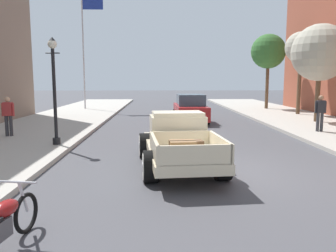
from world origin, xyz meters
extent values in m
plane|color=#47474C|center=(0.00, 0.00, 0.00)|extent=(140.00, 140.00, 0.00)
cube|color=beige|center=(-0.78, 0.32, 0.54)|extent=(2.19, 5.04, 0.24)
cube|color=beige|center=(-0.81, 0.67, 1.06)|extent=(1.65, 1.24, 0.80)
cube|color=beige|center=(-0.81, 0.62, 1.52)|extent=(1.51, 1.06, 0.12)
cube|color=#3D4C5B|center=(-0.86, 1.24, 1.22)|extent=(1.32, 0.16, 0.44)
cube|color=beige|center=(-0.93, 1.97, 0.92)|extent=(1.45, 1.61, 0.52)
cube|color=silver|center=(-1.00, 2.76, 0.90)|extent=(0.69, 0.16, 0.47)
cube|color=beige|center=(-0.66, -1.07, 0.68)|extent=(1.87, 2.24, 0.04)
cube|color=beige|center=(-1.46, -1.14, 0.90)|extent=(0.27, 2.10, 0.44)
cube|color=beige|center=(0.15, -1.00, 0.90)|extent=(0.27, 2.10, 0.44)
cube|color=beige|center=(-0.57, -2.08, 0.90)|extent=(1.62, 0.22, 0.44)
cube|color=beige|center=(-0.75, -0.06, 0.90)|extent=(1.62, 0.22, 0.44)
cylinder|color=black|center=(-1.80, 1.59, 0.40)|extent=(0.43, 0.83, 0.80)
cylinder|color=silver|center=(-1.98, 1.57, 0.40)|extent=(0.07, 0.65, 0.66)
cylinder|color=silver|center=(-1.99, 1.57, 0.40)|extent=(0.04, 0.24, 0.24)
cylinder|color=black|center=(-0.01, 1.75, 0.40)|extent=(0.43, 0.83, 0.80)
cylinder|color=silver|center=(0.17, 1.76, 0.40)|extent=(0.07, 0.65, 0.66)
cylinder|color=silver|center=(0.18, 1.76, 0.40)|extent=(0.04, 0.24, 0.24)
cylinder|color=black|center=(-1.56, -1.10, 0.40)|extent=(0.43, 0.83, 0.80)
cylinder|color=silver|center=(-1.74, -1.11, 0.40)|extent=(0.07, 0.65, 0.66)
cylinder|color=silver|center=(-1.75, -1.12, 0.40)|extent=(0.04, 0.24, 0.24)
cylinder|color=black|center=(0.23, -0.94, 0.40)|extent=(0.43, 0.83, 0.80)
cylinder|color=silver|center=(0.42, -0.92, 0.40)|extent=(0.07, 0.65, 0.66)
cylinder|color=silver|center=(0.43, -0.92, 0.40)|extent=(0.04, 0.24, 0.24)
cube|color=olive|center=(-0.80, -1.43, 0.90)|extent=(0.64, 0.49, 0.40)
cube|color=#3D2D1E|center=(-0.80, -1.43, 0.90)|extent=(0.62, 0.11, 0.42)
cube|color=brown|center=(-0.46, -0.75, 0.84)|extent=(0.50, 0.40, 0.28)
torus|color=black|center=(-3.53, -3.81, 0.33)|extent=(0.18, 0.67, 0.67)
ellipsoid|color=maroon|center=(-3.62, -4.32, 0.61)|extent=(0.34, 0.56, 0.24)
cylinder|color=silver|center=(-3.54, -3.87, 0.64)|extent=(0.09, 0.26, 0.58)
cylinder|color=silver|center=(-3.56, -3.98, 0.91)|extent=(0.62, 0.14, 0.04)
cube|color=#AD1E1E|center=(0.49, 10.89, 0.61)|extent=(1.82, 4.34, 0.80)
cube|color=#384C5B|center=(0.50, 10.74, 1.33)|extent=(1.57, 2.03, 0.64)
cylinder|color=black|center=(-0.36, 12.16, 0.33)|extent=(0.24, 0.66, 0.66)
cylinder|color=black|center=(1.29, 12.20, 0.33)|extent=(0.24, 0.66, 0.66)
cylinder|color=black|center=(-0.30, 9.58, 0.33)|extent=(0.24, 0.66, 0.66)
cylinder|color=black|center=(1.35, 9.62, 0.33)|extent=(0.24, 0.66, 0.66)
cylinder|color=#333338|center=(-7.75, 5.11, 0.58)|extent=(0.14, 0.14, 0.86)
cylinder|color=#333338|center=(-7.57, 5.11, 0.58)|extent=(0.14, 0.14, 0.86)
cube|color=#B23333|center=(-7.66, 5.11, 1.29)|extent=(0.36, 0.22, 0.56)
cylinder|color=#B23333|center=(-7.88, 5.11, 1.26)|extent=(0.09, 0.09, 0.54)
cylinder|color=#B23333|center=(-7.44, 5.11, 1.26)|extent=(0.09, 0.09, 0.54)
sphere|color=tan|center=(-7.66, 5.11, 1.69)|extent=(0.22, 0.22, 0.22)
cylinder|color=#333338|center=(5.92, 6.07, 0.58)|extent=(0.14, 0.14, 0.86)
cylinder|color=#333338|center=(6.10, 6.07, 0.58)|extent=(0.14, 0.14, 0.86)
cube|color=#232328|center=(6.01, 6.07, 1.29)|extent=(0.36, 0.22, 0.56)
cylinder|color=#232328|center=(5.79, 6.07, 1.26)|extent=(0.09, 0.09, 0.54)
cylinder|color=#232328|center=(6.23, 6.07, 1.26)|extent=(0.09, 0.09, 0.54)
sphere|color=#9E7051|center=(6.01, 6.07, 1.69)|extent=(0.22, 0.22, 0.22)
cylinder|color=black|center=(-5.11, 3.19, 0.27)|extent=(0.28, 0.28, 0.24)
cylinder|color=black|center=(-5.11, 3.19, 1.99)|extent=(0.12, 0.12, 3.20)
cylinder|color=black|center=(-5.11, 3.19, 3.44)|extent=(0.50, 0.04, 0.04)
sphere|color=silver|center=(-5.11, 3.19, 3.75)|extent=(0.32, 0.32, 0.32)
cone|color=black|center=(-5.11, 3.19, 3.93)|extent=(0.24, 0.24, 0.14)
cylinder|color=#B2B2B7|center=(-7.43, 18.82, 4.65)|extent=(0.12, 0.12, 9.00)
cube|color=navy|center=(-6.57, 18.82, 8.50)|extent=(1.60, 0.03, 1.00)
cylinder|color=brown|center=(7.55, 9.75, 1.48)|extent=(0.26, 0.26, 2.66)
sphere|color=#ADA893|center=(7.55, 9.75, 3.98)|extent=(3.13, 3.13, 3.13)
cylinder|color=brown|center=(8.23, 14.00, 2.01)|extent=(0.26, 0.26, 3.71)
sphere|color=#ADA893|center=(8.23, 14.00, 4.66)|extent=(2.11, 2.11, 2.11)
cylinder|color=brown|center=(7.47, 18.58, 1.94)|extent=(0.26, 0.26, 3.58)
sphere|color=#33662D|center=(7.47, 18.58, 4.77)|extent=(2.76, 2.76, 2.76)
camera|label=1|loc=(-1.33, -9.21, 2.51)|focal=36.41mm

